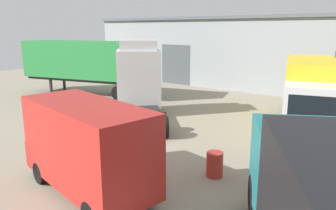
# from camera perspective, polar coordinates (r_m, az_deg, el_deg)

# --- Properties ---
(ground_plane) EXTENTS (60.00, 60.00, 0.00)m
(ground_plane) POSITION_cam_1_polar(r_m,az_deg,el_deg) (15.61, -7.08, -5.75)
(ground_plane) COLOR gray
(warehouse_building) EXTENTS (34.34, 7.59, 6.06)m
(warehouse_building) POSITION_cam_1_polar(r_m,az_deg,el_deg) (29.95, 17.23, 8.75)
(warehouse_building) COLOR #93999E
(warehouse_building) RESTS_ON ground_plane
(tractor_unit_white) EXTENTS (6.25, 6.38, 4.39)m
(tractor_unit_white) POSITION_cam_1_polar(r_m,az_deg,el_deg) (19.23, -5.13, 4.24)
(tractor_unit_white) COLOR silver
(tractor_unit_white) RESTS_ON ground_plane
(container_trailer_green) EXTENTS (10.62, 5.22, 4.11)m
(container_trailer_green) POSITION_cam_1_polar(r_m,az_deg,el_deg) (26.03, -13.81, 7.43)
(container_trailer_green) COLOR #28843D
(container_trailer_green) RESTS_ON ground_plane
(box_truck_white) EXTENTS (4.64, 8.49, 3.49)m
(box_truck_white) POSITION_cam_1_polar(r_m,az_deg,el_deg) (18.19, 23.54, 2.40)
(box_truck_white) COLOR silver
(box_truck_white) RESTS_ON ground_plane
(delivery_van_red) EXTENTS (5.34, 2.86, 2.86)m
(delivery_van_red) POSITION_cam_1_polar(r_m,az_deg,el_deg) (10.48, -14.24, -6.75)
(delivery_van_red) COLOR red
(delivery_van_red) RESTS_ON ground_plane
(oil_drum) EXTENTS (0.58, 0.58, 0.88)m
(oil_drum) POSITION_cam_1_polar(r_m,az_deg,el_deg) (11.65, 8.12, -10.19)
(oil_drum) COLOR #B22D23
(oil_drum) RESTS_ON ground_plane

